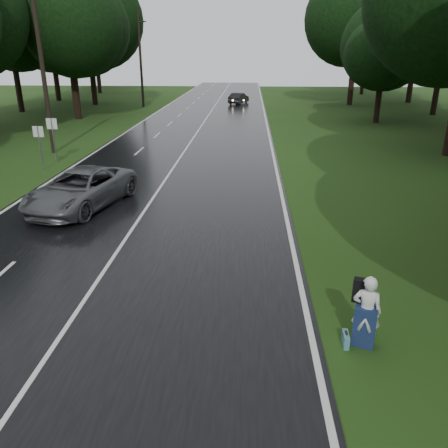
{
  "coord_description": "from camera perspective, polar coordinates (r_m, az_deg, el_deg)",
  "views": [
    {
      "loc": [
        4.28,
        -9.02,
        6.19
      ],
      "look_at": [
        3.53,
        4.17,
        1.1
      ],
      "focal_mm": 35.99,
      "sensor_mm": 36.0,
      "label": 1
    }
  ],
  "objects": [
    {
      "name": "tree_right_e",
      "position": [
        44.94,
        18.69,
        12.08
      ],
      "size": [
        7.11,
        7.11,
        11.11
      ],
      "primitive_type": null,
      "color": "black",
      "rests_on": "ground"
    },
    {
      "name": "ground",
      "position": [
        11.75,
        -19.09,
        -12.04
      ],
      "size": [
        160.0,
        160.0,
        0.0
      ],
      "primitive_type": "plane",
      "color": "#214013",
      "rests_on": "ground"
    },
    {
      "name": "road",
      "position": [
        29.98,
        -5.07,
        9.11
      ],
      "size": [
        12.0,
        140.0,
        0.04
      ],
      "primitive_type": "cube",
      "color": "black",
      "rests_on": "ground"
    },
    {
      "name": "tree_left_f",
      "position": [
        60.01,
        -16.02,
        14.37
      ],
      "size": [
        10.38,
        10.38,
        16.22
      ],
      "primitive_type": null,
      "color": "black",
      "rests_on": "ground"
    },
    {
      "name": "tree_left_e",
      "position": [
        47.49,
        -17.99,
        12.59
      ],
      "size": [
        9.44,
        9.44,
        14.75
      ],
      "primitive_type": null,
      "color": "black",
      "rests_on": "ground"
    },
    {
      "name": "suitcase",
      "position": [
        10.75,
        15.19,
        -13.96
      ],
      "size": [
        0.15,
        0.43,
        0.3
      ],
      "primitive_type": "cube",
      "rotation": [
        0.0,
        0.0,
        6.22
      ],
      "color": "teal",
      "rests_on": "ground"
    },
    {
      "name": "utility_pole_mid",
      "position": [
        31.76,
        -20.77,
        8.48
      ],
      "size": [
        1.8,
        0.28,
        10.51
      ],
      "primitive_type": null,
      "color": "black",
      "rests_on": "ground"
    },
    {
      "name": "lane_center",
      "position": [
        29.98,
        -5.08,
        9.16
      ],
      "size": [
        0.12,
        140.0,
        0.01
      ],
      "primitive_type": "cube",
      "color": "silver",
      "rests_on": "road"
    },
    {
      "name": "grey_car",
      "position": [
        19.72,
        -17.72,
        4.27
      ],
      "size": [
        3.93,
        6.13,
        1.57
      ],
      "primitive_type": "imported",
      "rotation": [
        0.0,
        0.0,
        6.03
      ],
      "color": "#55575A",
      "rests_on": "road"
    },
    {
      "name": "tree_right_d",
      "position": [
        32.26,
        26.37,
        7.83
      ],
      "size": [
        10.24,
        10.24,
        16.0
      ],
      "primitive_type": null,
      "color": "black",
      "rests_on": "ground"
    },
    {
      "name": "utility_pole_far",
      "position": [
        56.36,
        -10.18,
        14.45
      ],
      "size": [
        1.8,
        0.28,
        10.36
      ],
      "primitive_type": null,
      "color": "black",
      "rests_on": "ground"
    },
    {
      "name": "tree_right_f",
      "position": [
        59.78,
        15.62,
        14.39
      ],
      "size": [
        10.87,
        10.87,
        16.98
      ],
      "primitive_type": null,
      "color": "black",
      "rests_on": "ground"
    },
    {
      "name": "road_sign_b",
      "position": [
        28.84,
        -20.45,
        7.35
      ],
      "size": [
        0.62,
        0.1,
        2.59
      ],
      "primitive_type": null,
      "color": "white",
      "rests_on": "ground"
    },
    {
      "name": "far_car",
      "position": [
        58.47,
        1.88,
        15.68
      ],
      "size": [
        2.59,
        4.26,
        1.33
      ],
      "primitive_type": "imported",
      "rotation": [
        0.0,
        0.0,
        2.83
      ],
      "color": "black",
      "rests_on": "road"
    },
    {
      "name": "hitchhiker",
      "position": [
        10.54,
        17.55,
        -10.79
      ],
      "size": [
        0.73,
        0.7,
        1.73
      ],
      "color": "silver",
      "rests_on": "ground"
    },
    {
      "name": "road_sign_a",
      "position": [
        27.22,
        -21.92,
        6.4
      ],
      "size": [
        0.58,
        0.1,
        2.42
      ],
      "primitive_type": null,
      "color": "white",
      "rests_on": "ground"
    }
  ]
}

